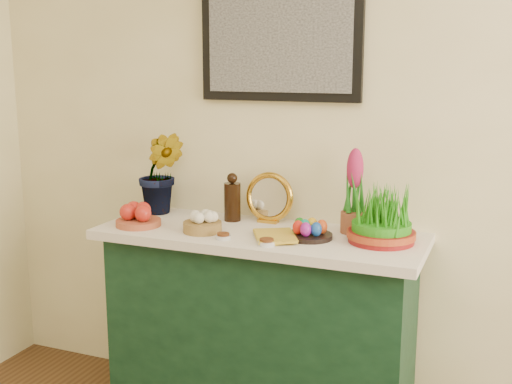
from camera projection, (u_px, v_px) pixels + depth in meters
sideboard at (260, 332)px, 2.84m from camera, size 1.30×0.45×0.85m
tablecloth at (260, 235)px, 2.75m from camera, size 1.40×0.55×0.04m
hyacinth_green at (161, 159)px, 3.02m from camera, size 0.32×0.30×0.52m
apple_bowl at (138, 216)px, 2.83m from camera, size 0.26×0.26×0.10m
garlic_basket at (202, 223)px, 2.73m from camera, size 0.20×0.20×0.09m
vinegar_cruet at (232, 200)px, 2.91m from camera, size 0.08×0.08×0.22m
mirror at (269, 198)px, 2.88m from camera, size 0.23×0.07×0.23m
book at (256, 236)px, 2.61m from camera, size 0.23×0.26×0.03m
spice_dish_left at (223, 236)px, 2.62m from camera, size 0.06×0.06×0.03m
spice_dish_right at (267, 242)px, 2.53m from camera, size 0.07×0.07×0.03m
egg_plate at (309, 231)px, 2.63m from camera, size 0.25×0.25×0.08m
hyacinth_pink at (354, 195)px, 2.69m from camera, size 0.11×0.11×0.36m
wheatgrass_sabzeh at (382, 218)px, 2.56m from camera, size 0.28×0.28×0.22m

